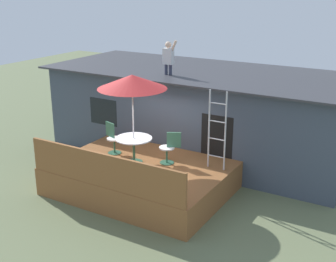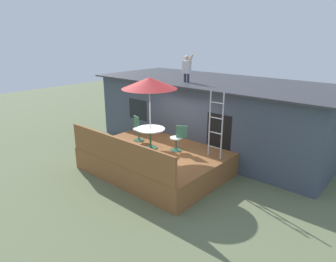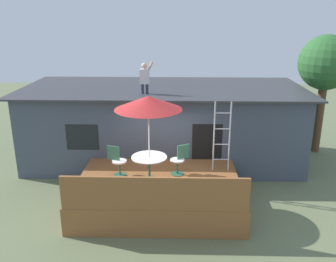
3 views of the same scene
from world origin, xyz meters
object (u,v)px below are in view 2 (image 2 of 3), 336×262
(person_figure, at_px, (187,67))
(patio_chair_right, at_px, (178,138))
(patio_umbrella, at_px, (149,83))
(patio_chair_left, at_px, (138,129))
(patio_table, at_px, (150,133))
(step_ladder, at_px, (216,125))

(person_figure, distance_m, patio_chair_right, 3.21)
(patio_umbrella, bearing_deg, person_figure, 97.12)
(patio_chair_left, relative_size, patio_chair_right, 1.00)
(patio_table, distance_m, patio_chair_right, 1.01)
(patio_table, distance_m, step_ladder, 2.38)
(patio_umbrella, xyz_separation_m, patio_chair_right, (0.88, 0.48, -1.89))
(patio_table, relative_size, patio_umbrella, 0.41)
(step_ladder, height_order, patio_chair_right, step_ladder)
(person_figure, bearing_deg, patio_umbrella, -82.88)
(patio_table, xyz_separation_m, patio_umbrella, (0.00, 0.00, 1.76))
(patio_table, relative_size, patio_chair_right, 1.13)
(patio_chair_right, bearing_deg, patio_table, 0.00)
(person_figure, bearing_deg, patio_chair_right, -59.02)
(step_ladder, distance_m, person_figure, 3.38)
(step_ladder, xyz_separation_m, person_figure, (-2.48, 1.65, 1.59))
(patio_table, bearing_deg, step_ladder, 20.45)
(patio_umbrella, height_order, person_figure, person_figure)
(patio_table, bearing_deg, patio_chair_left, 161.54)
(patio_chair_right, bearing_deg, person_figure, -87.71)
(patio_table, relative_size, patio_chair_left, 1.13)
(person_figure, height_order, patio_chair_left, person_figure)
(step_ladder, bearing_deg, patio_table, -159.55)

